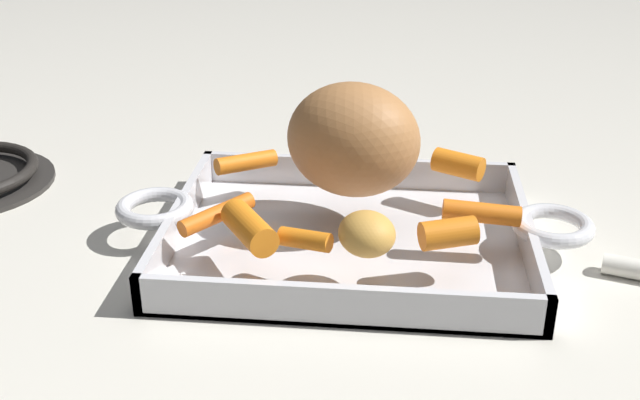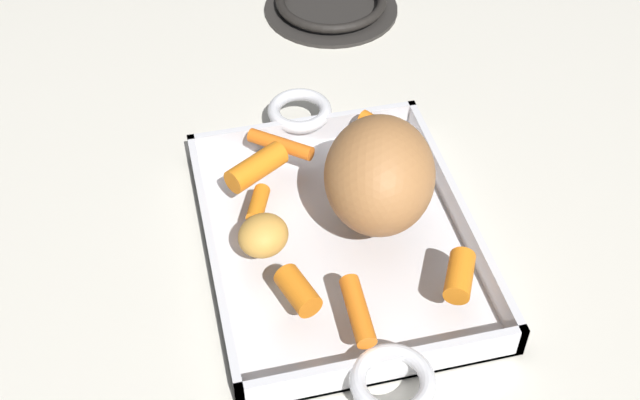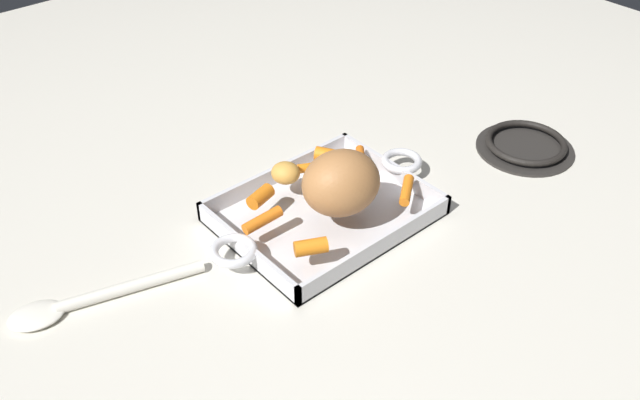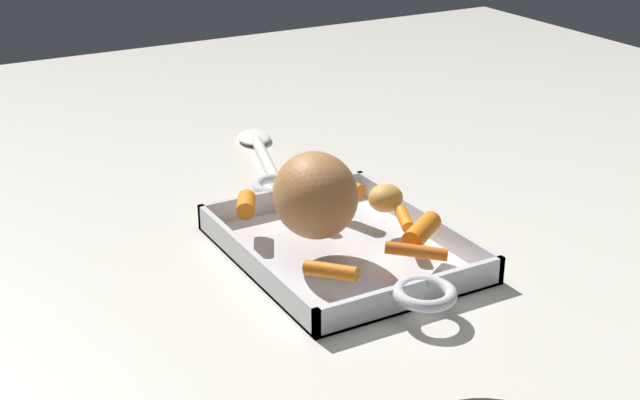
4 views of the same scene
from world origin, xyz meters
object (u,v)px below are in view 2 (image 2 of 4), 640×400
(baby_carrot_southeast, at_px, (281,144))
(stove_burner_rear, at_px, (331,4))
(pork_roast, at_px, (379,174))
(potato_golden_large, at_px, (263,235))
(baby_carrot_long, at_px, (460,276))
(baby_carrot_short, at_px, (358,311))
(baby_carrot_center_right, at_px, (385,130))
(baby_carrot_center_left, at_px, (256,167))
(roasting_dish, at_px, (339,239))
(baby_carrot_northeast, at_px, (258,204))
(baby_carrot_northwest, at_px, (298,291))

(baby_carrot_southeast, height_order, stove_burner_rear, baby_carrot_southeast)
(pork_roast, xyz_separation_m, potato_golden_large, (0.02, -0.11, -0.03))
(baby_carrot_long, bearing_deg, potato_golden_large, -116.89)
(baby_carrot_short, bearing_deg, baby_carrot_center_right, 157.83)
(baby_carrot_center_right, distance_m, baby_carrot_center_left, 0.14)
(roasting_dish, relative_size, baby_carrot_long, 8.93)
(baby_carrot_northeast, bearing_deg, potato_golden_large, -4.33)
(roasting_dish, distance_m, baby_carrot_short, 0.11)
(baby_carrot_center_right, relative_size, baby_carrot_center_left, 0.96)
(baby_carrot_southeast, relative_size, baby_carrot_short, 1.10)
(roasting_dish, bearing_deg, baby_carrot_long, 40.17)
(baby_carrot_center_right, height_order, baby_carrot_long, baby_carrot_long)
(potato_golden_large, bearing_deg, baby_carrot_center_right, 129.19)
(pork_roast, xyz_separation_m, baby_carrot_center_left, (-0.07, -0.10, -0.04))
(baby_carrot_southeast, height_order, baby_carrot_northwest, baby_carrot_northwest)
(baby_carrot_northeast, xyz_separation_m, baby_carrot_center_left, (-0.04, 0.01, 0.00))
(baby_carrot_northwest, relative_size, baby_carrot_long, 0.94)
(baby_carrot_center_right, distance_m, potato_golden_large, 0.19)
(pork_roast, bearing_deg, baby_carrot_northeast, -105.07)
(baby_carrot_center_left, bearing_deg, baby_carrot_short, 15.41)
(baby_carrot_center_left, relative_size, potato_golden_large, 1.35)
(baby_carrot_northwest, distance_m, stove_burner_rear, 0.49)
(baby_carrot_southeast, xyz_separation_m, baby_carrot_center_left, (0.03, -0.03, 0.00))
(baby_carrot_northeast, bearing_deg, baby_carrot_southeast, 154.60)
(stove_burner_rear, bearing_deg, baby_carrot_center_right, -3.12)
(roasting_dish, relative_size, baby_carrot_northwest, 9.50)
(potato_golden_large, relative_size, stove_burner_rear, 0.27)
(baby_carrot_southeast, relative_size, stove_burner_rear, 0.41)
(baby_carrot_northeast, xyz_separation_m, baby_carrot_long, (0.12, 0.15, 0.00))
(baby_carrot_northeast, distance_m, baby_carrot_short, 0.15)
(baby_carrot_northwest, xyz_separation_m, baby_carrot_long, (0.02, 0.13, -0.00))
(potato_golden_large, bearing_deg, baby_carrot_northeast, 175.67)
(roasting_dish, distance_m, baby_carrot_center_left, 0.10)
(potato_golden_large, bearing_deg, pork_roast, 99.99)
(potato_golden_large, xyz_separation_m, stove_burner_rear, (-0.41, 0.16, -0.04))
(baby_carrot_southeast, xyz_separation_m, baby_carrot_short, (0.21, 0.02, 0.00))
(baby_carrot_center_right, xyz_separation_m, baby_carrot_short, (0.21, -0.08, 0.00))
(baby_carrot_northeast, bearing_deg, roasting_dish, 66.59)
(baby_carrot_northwest, distance_m, baby_carrot_northeast, 0.11)
(baby_carrot_center_right, bearing_deg, baby_carrot_northwest, -35.48)
(stove_burner_rear, bearing_deg, baby_carrot_northwest, -17.10)
(pork_roast, distance_m, baby_carrot_short, 0.13)
(pork_roast, height_order, baby_carrot_center_right, pork_roast)
(baby_carrot_southeast, xyz_separation_m, baby_carrot_long, (0.20, 0.11, 0.00))
(baby_carrot_southeast, distance_m, stove_burner_rear, 0.31)
(baby_carrot_short, xyz_separation_m, potato_golden_large, (-0.09, -0.06, 0.01))
(roasting_dish, xyz_separation_m, baby_carrot_center_right, (-0.10, 0.07, 0.03))
(baby_carrot_northeast, bearing_deg, baby_carrot_center_left, 171.43)
(pork_roast, bearing_deg, baby_carrot_northwest, -48.39)
(roasting_dish, height_order, baby_carrot_southeast, baby_carrot_southeast)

